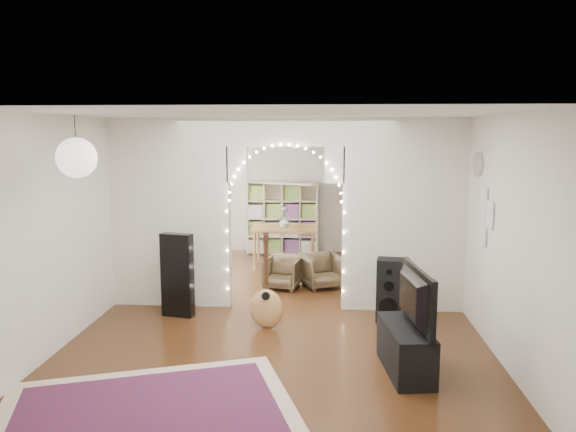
# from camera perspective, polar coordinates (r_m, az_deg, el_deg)

# --- Properties ---
(floor) EXTENTS (7.50, 7.50, 0.00)m
(floor) POSITION_cam_1_polar(r_m,az_deg,el_deg) (8.23, -0.23, -9.14)
(floor) COLOR black
(floor) RESTS_ON ground
(ceiling) EXTENTS (5.00, 7.50, 0.02)m
(ceiling) POSITION_cam_1_polar(r_m,az_deg,el_deg) (7.84, -0.25, 10.00)
(ceiling) COLOR white
(ceiling) RESTS_ON wall_back
(wall_back) EXTENTS (5.00, 0.02, 2.70)m
(wall_back) POSITION_cam_1_polar(r_m,az_deg,el_deg) (11.64, 1.14, 2.90)
(wall_back) COLOR silver
(wall_back) RESTS_ON floor
(wall_front) EXTENTS (5.00, 0.02, 2.70)m
(wall_front) POSITION_cam_1_polar(r_m,az_deg,el_deg) (4.27, -4.03, -7.18)
(wall_front) COLOR silver
(wall_front) RESTS_ON floor
(wall_left) EXTENTS (0.02, 7.50, 2.70)m
(wall_left) POSITION_cam_1_polar(r_m,az_deg,el_deg) (8.49, -17.32, 0.36)
(wall_left) COLOR silver
(wall_left) RESTS_ON floor
(wall_right) EXTENTS (0.02, 7.50, 2.70)m
(wall_right) POSITION_cam_1_polar(r_m,az_deg,el_deg) (8.13, 17.61, 0.00)
(wall_right) COLOR silver
(wall_right) RESTS_ON floor
(divider_wall) EXTENTS (5.00, 0.20, 2.70)m
(divider_wall) POSITION_cam_1_polar(r_m,az_deg,el_deg) (7.92, -0.24, 0.73)
(divider_wall) COLOR silver
(divider_wall) RESTS_ON floor
(fairy_lights) EXTENTS (1.64, 0.04, 1.60)m
(fairy_lights) POSITION_cam_1_polar(r_m,az_deg,el_deg) (7.77, -0.31, 1.51)
(fairy_lights) COLOR #FFEABF
(fairy_lights) RESTS_ON divider_wall
(window) EXTENTS (0.04, 1.20, 1.40)m
(window) POSITION_cam_1_polar(r_m,az_deg,el_deg) (10.14, -13.52, 2.66)
(window) COLOR white
(window) RESTS_ON wall_left
(wall_clock) EXTENTS (0.03, 0.31, 0.31)m
(wall_clock) POSITION_cam_1_polar(r_m,az_deg,el_deg) (7.48, 18.79, 5.01)
(wall_clock) COLOR white
(wall_clock) RESTS_ON wall_right
(picture_frames) EXTENTS (0.02, 0.50, 0.70)m
(picture_frames) POSITION_cam_1_polar(r_m,az_deg,el_deg) (7.15, 19.36, -0.00)
(picture_frames) COLOR white
(picture_frames) RESTS_ON wall_right
(paper_lantern) EXTENTS (0.40, 0.40, 0.40)m
(paper_lantern) POSITION_cam_1_polar(r_m,az_deg,el_deg) (5.97, -20.68, 5.55)
(paper_lantern) COLOR white
(paper_lantern) RESTS_ON ceiling
(ceiling_fan) EXTENTS (1.10, 1.10, 0.30)m
(ceiling_fan) POSITION_cam_1_polar(r_m,az_deg,el_deg) (9.84, 0.64, 7.97)
(ceiling_fan) COLOR #B3773B
(ceiling_fan) RESTS_ON ceiling
(area_rug) EXTENTS (3.13, 2.72, 0.02)m
(area_rug) POSITION_cam_1_polar(r_m,az_deg,el_deg) (5.47, -14.10, -18.92)
(area_rug) COLOR maroon
(area_rug) RESTS_ON floor
(guitar_case) EXTENTS (0.46, 0.24, 1.15)m
(guitar_case) POSITION_cam_1_polar(r_m,az_deg,el_deg) (7.81, -11.17, -5.92)
(guitar_case) COLOR black
(guitar_case) RESTS_ON floor
(acoustic_guitar) EXTENTS (0.45, 0.30, 1.06)m
(acoustic_guitar) POSITION_cam_1_polar(r_m,az_deg,el_deg) (7.24, -2.22, -7.83)
(acoustic_guitar) COLOR tan
(acoustic_guitar) RESTS_ON floor
(tabby_cat) EXTENTS (0.29, 0.53, 0.35)m
(tabby_cat) POSITION_cam_1_polar(r_m,az_deg,el_deg) (8.20, -11.28, -8.36)
(tabby_cat) COLOR brown
(tabby_cat) RESTS_ON floor
(floor_speaker) EXTENTS (0.37, 0.34, 0.85)m
(floor_speaker) POSITION_cam_1_polar(r_m,az_deg,el_deg) (7.62, 10.24, -7.44)
(floor_speaker) COLOR black
(floor_speaker) RESTS_ON floor
(media_console) EXTENTS (0.52, 1.04, 0.50)m
(media_console) POSITION_cam_1_polar(r_m,az_deg,el_deg) (6.16, 11.87, -13.10)
(media_console) COLOR black
(media_console) RESTS_ON floor
(tv) EXTENTS (0.27, 1.08, 0.62)m
(tv) POSITION_cam_1_polar(r_m,az_deg,el_deg) (5.98, 12.04, -8.11)
(tv) COLOR black
(tv) RESTS_ON media_console
(bookcase) EXTENTS (1.48, 0.88, 1.49)m
(bookcase) POSITION_cam_1_polar(r_m,az_deg,el_deg) (11.49, -0.56, -0.21)
(bookcase) COLOR beige
(bookcase) RESTS_ON floor
(dining_table) EXTENTS (1.21, 0.82, 0.76)m
(dining_table) POSITION_cam_1_polar(r_m,az_deg,el_deg) (10.36, -0.38, -1.55)
(dining_table) COLOR brown
(dining_table) RESTS_ON floor
(flower_vase) EXTENTS (0.19, 0.19, 0.19)m
(flower_vase) POSITION_cam_1_polar(r_m,az_deg,el_deg) (10.33, -0.38, -0.63)
(flower_vase) COLOR white
(flower_vase) RESTS_ON dining_table
(dining_chair_left) EXTENTS (0.61, 0.63, 0.49)m
(dining_chair_left) POSITION_cam_1_polar(r_m,az_deg,el_deg) (9.06, -0.57, -5.86)
(dining_chair_left) COLOR #4A3B25
(dining_chair_left) RESTS_ON floor
(dining_chair_right) EXTENTS (0.77, 0.78, 0.54)m
(dining_chair_right) POSITION_cam_1_polar(r_m,az_deg,el_deg) (9.13, 3.47, -5.60)
(dining_chair_right) COLOR #4A3B25
(dining_chair_right) RESTS_ON floor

